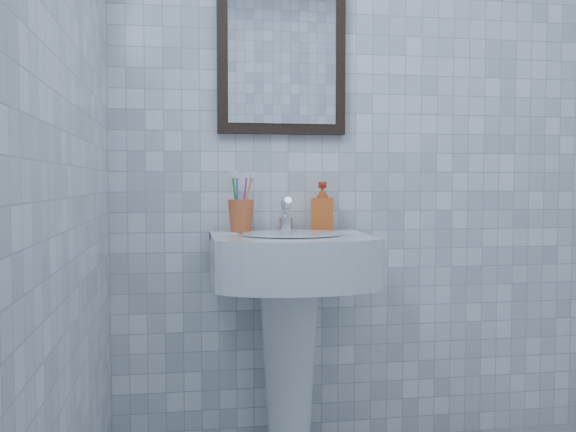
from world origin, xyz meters
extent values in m
cube|color=white|center=(0.00, 1.20, 1.25)|extent=(2.20, 0.02, 2.50)
cube|color=white|center=(-1.10, 0.00, 1.25)|extent=(0.02, 2.40, 2.50)
cone|color=white|center=(-0.44, 1.01, 0.36)|extent=(0.22, 0.22, 0.71)
cube|color=white|center=(-0.44, 0.96, 0.78)|extent=(0.57, 0.41, 0.17)
cube|color=white|center=(-0.44, 1.12, 0.85)|extent=(0.57, 0.10, 0.03)
cylinder|color=silver|center=(-0.44, 0.93, 0.87)|extent=(0.36, 0.36, 0.01)
cylinder|color=white|center=(-0.44, 1.09, 0.89)|extent=(0.05, 0.05, 0.05)
cylinder|color=white|center=(-0.44, 1.08, 0.96)|extent=(0.03, 0.10, 0.08)
cylinder|color=white|center=(-0.44, 1.11, 0.94)|extent=(0.03, 0.05, 0.10)
imported|color=red|center=(-0.30, 1.10, 0.96)|extent=(0.10, 0.10, 0.19)
cube|color=black|center=(-0.44, 1.18, 1.55)|extent=(0.50, 0.04, 0.62)
cube|color=white|center=(-0.44, 1.16, 1.55)|extent=(0.42, 0.00, 0.54)
camera|label=1|loc=(-0.84, -1.30, 1.05)|focal=40.00mm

